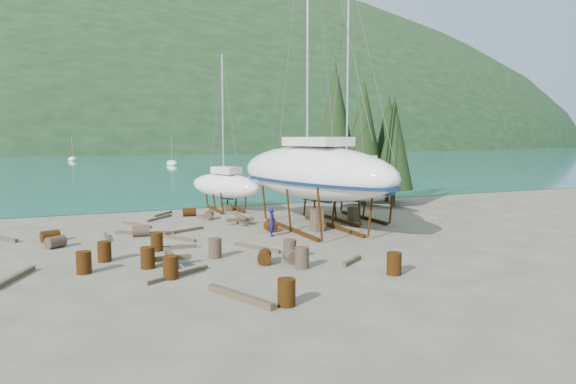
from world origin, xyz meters
name	(u,v)px	position (x,y,z in m)	size (l,w,h in m)	color
ground	(273,246)	(0.00, 0.00, 0.00)	(600.00, 600.00, 0.00)	#585546
bay_water	(83,147)	(0.00, 315.00, 0.01)	(700.00, 700.00, 0.00)	#1A6886
far_hill	(83,147)	(0.00, 320.00, 0.00)	(800.00, 360.00, 110.00)	black
far_house_center	(35,145)	(-20.00, 190.00, 2.92)	(6.60, 5.60, 5.60)	beige
far_house_right	(170,145)	(30.00, 190.00, 2.92)	(6.60, 5.60, 5.60)	beige
cypress_near_right	(364,132)	(12.50, 12.00, 5.79)	(3.60, 3.60, 10.00)	black
cypress_mid_right	(394,143)	(14.00, 10.00, 4.92)	(3.06, 3.06, 8.50)	black
cypress_back_left	(335,122)	(11.00, 14.00, 6.66)	(4.14, 4.14, 11.50)	black
cypress_far_right	(388,140)	(15.50, 13.00, 5.21)	(3.24, 3.24, 9.00)	black
moored_boat_mid	(172,163)	(10.00, 80.00, 0.39)	(2.00, 5.00, 6.05)	white
moored_boat_far	(73,159)	(-8.00, 110.00, 0.39)	(2.00, 5.00, 6.05)	white
large_sailboat_near	(312,172)	(3.84, 3.51, 3.36)	(6.50, 13.79, 20.91)	white
large_sailboat_far	(350,180)	(7.62, 5.60, 2.60)	(3.79, 10.25, 15.88)	white
small_sailboat_shore	(225,185)	(1.44, 13.21, 1.88)	(4.90, 7.41, 11.37)	white
worker	(272,222)	(0.91, 2.42, 0.78)	(0.57, 0.37, 1.55)	#141251
drum_0	(84,263)	(-8.74, -1.89, 0.44)	(0.58, 0.58, 0.88)	#4E2A0D
drum_1	(291,256)	(-0.53, -3.48, 0.29)	(0.58, 0.58, 0.88)	#2D2823
drum_2	(50,236)	(-10.14, 5.62, 0.29)	(0.58, 0.58, 0.88)	#4E2A0D
drum_3	(286,292)	(-2.97, -8.65, 0.44)	(0.58, 0.58, 0.88)	#4E2A0D
drum_4	(189,212)	(-1.65, 11.36, 0.29)	(0.58, 0.58, 0.88)	#4E2A0D
drum_5	(290,250)	(-0.36, -2.91, 0.44)	(0.58, 0.58, 0.88)	#2D2823
drum_6	(271,226)	(1.36, 3.82, 0.29)	(0.58, 0.58, 0.88)	#4E2A0D
drum_7	(394,264)	(2.36, -6.84, 0.44)	(0.58, 0.58, 0.88)	#4E2A0D
drum_8	(104,252)	(-7.86, -0.12, 0.44)	(0.58, 0.58, 0.88)	#4E2A0D
drum_9	(141,231)	(-5.65, 5.15, 0.29)	(0.58, 0.58, 0.88)	#2D2823
drum_10	(171,267)	(-5.75, -4.01, 0.44)	(0.58, 0.58, 0.88)	#4E2A0D
drum_11	(209,215)	(-0.79, 9.46, 0.29)	(0.58, 0.58, 0.88)	#2D2823
drum_12	(265,257)	(-1.65, -3.19, 0.29)	(0.58, 0.58, 0.88)	#4E2A0D
drum_13	(148,258)	(-6.32, -2.03, 0.44)	(0.58, 0.58, 0.88)	#4E2A0D
drum_14	(157,242)	(-5.44, 1.17, 0.44)	(0.58, 0.58, 0.88)	#4E2A0D
drum_15	(56,242)	(-9.86, 3.77, 0.29)	(0.58, 0.58, 0.88)	#2D2823
drum_16	(215,248)	(-3.29, -1.32, 0.44)	(0.58, 0.58, 0.88)	#2D2823
drum_17	(302,258)	(-0.52, -4.52, 0.44)	(0.58, 0.58, 0.88)	#2D2823
timber_0	(163,214)	(-3.18, 12.75, 0.07)	(0.14, 2.29, 0.14)	brown
timber_2	(3,239)	(-12.42, 6.91, 0.09)	(0.19, 2.42, 0.19)	brown
timber_3	(179,275)	(-5.41, -3.80, 0.07)	(0.15, 3.04, 0.15)	brown
timber_4	(133,233)	(-5.99, 5.97, 0.09)	(0.17, 2.09, 0.17)	brown
timber_5	(257,248)	(-1.00, -0.37, 0.08)	(0.16, 2.96, 0.16)	brown
timber_6	(204,218)	(-1.07, 9.61, 0.10)	(0.19, 1.65, 0.19)	brown
timber_7	(352,261)	(1.79, -4.57, 0.09)	(0.17, 1.67, 0.17)	brown
timber_8	(155,233)	(-4.90, 5.31, 0.09)	(0.19, 2.04, 0.19)	brown
timber_9	(160,218)	(-3.73, 10.92, 0.08)	(0.15, 2.75, 0.15)	brown
timber_10	(184,231)	(-3.24, 5.54, 0.08)	(0.16, 2.75, 0.16)	brown
timber_11	(176,238)	(-4.06, 3.57, 0.08)	(0.15, 2.69, 0.15)	brown
timber_12	(173,247)	(-4.69, 1.25, 0.08)	(0.17, 2.30, 0.17)	brown
timber_14	(14,278)	(-11.18, -1.87, 0.09)	(0.18, 3.04, 0.18)	brown
timber_15	(137,225)	(-5.44, 8.75, 0.07)	(0.15, 2.61, 0.15)	brown
timber_16	(240,296)	(-4.13, -7.48, 0.11)	(0.23, 3.14, 0.23)	brown
timber_17	(106,237)	(-7.43, 5.22, 0.08)	(0.16, 2.14, 0.16)	brown
timber_pile_fore	(170,258)	(-5.41, -1.89, 0.30)	(1.80, 1.80, 0.60)	brown
timber_pile_aft	(240,220)	(0.51, 6.81, 0.30)	(1.80, 1.80, 0.60)	brown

